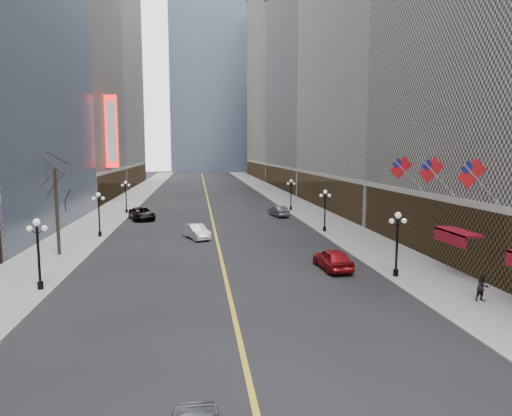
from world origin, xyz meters
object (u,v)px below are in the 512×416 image
object	(u,v)px
streetlamp_east_3	(291,191)
streetlamp_west_2	(99,210)
streetlamp_west_1	(38,247)
car_sb_mid	(333,259)
streetlamp_west_3	(126,193)
streetlamp_east_1	(397,237)
streetlamp_east_2	(325,206)
car_sb_far	(279,211)
car_nb_far	(142,214)
car_nb_mid	(197,232)

from	to	relation	value
streetlamp_east_3	streetlamp_west_2	xyz separation A→B (m)	(-23.60, -18.00, 0.00)
streetlamp_west_1	streetlamp_west_2	world-z (taller)	same
streetlamp_west_1	car_sb_mid	bearing A→B (deg)	8.27
streetlamp_west_3	car_sb_mid	size ratio (longest dim) A/B	0.96
streetlamp_east_1	streetlamp_west_3	distance (m)	43.05
streetlamp_east_1	car_sb_mid	world-z (taller)	streetlamp_east_1
streetlamp_east_2	streetlamp_west_3	bearing A→B (deg)	142.67
streetlamp_west_1	car_sb_far	world-z (taller)	streetlamp_west_1
streetlamp_east_3	car_sb_far	distance (m)	6.37
streetlamp_west_1	car_nb_far	distance (m)	30.29
streetlamp_west_3	car_sb_far	bearing A→B (deg)	-14.29
streetlamp_east_1	car_sb_far	distance (m)	30.90
streetlamp_east_3	streetlamp_west_2	distance (m)	29.68
car_nb_mid	car_nb_far	size ratio (longest dim) A/B	0.77
streetlamp_west_2	streetlamp_west_3	world-z (taller)	same
streetlamp_east_2	car_nb_mid	world-z (taller)	streetlamp_east_2
streetlamp_east_3	car_sb_mid	distance (m)	33.38
streetlamp_west_1	streetlamp_east_1	bearing A→B (deg)	0.00
car_nb_mid	streetlamp_west_2	bearing A→B (deg)	149.55
streetlamp_east_2	car_nb_far	size ratio (longest dim) A/B	0.78
streetlamp_east_1	car_sb_far	xyz separation A→B (m)	(-2.80, 30.70, -2.17)
streetlamp_east_2	car_sb_far	bearing A→B (deg)	102.43
streetlamp_west_2	car_nb_far	xyz separation A→B (m)	(2.80, 12.08, -2.10)
car_sb_mid	car_sb_far	size ratio (longest dim) A/B	1.06
streetlamp_east_3	car_nb_mid	distance (m)	24.12
streetlamp_west_1	car_nb_far	xyz separation A→B (m)	(2.80, 30.08, -2.10)
streetlamp_west_1	car_nb_mid	size ratio (longest dim) A/B	1.03
car_sb_mid	car_sb_far	xyz separation A→B (m)	(0.88, 27.81, -0.07)
streetlamp_west_1	car_nb_mid	world-z (taller)	streetlamp_west_1
streetlamp_east_3	streetlamp_west_1	bearing A→B (deg)	-123.25
streetlamp_east_2	car_sb_far	world-z (taller)	streetlamp_east_2
streetlamp_east_1	streetlamp_east_2	xyz separation A→B (m)	(0.00, 18.00, 0.00)
streetlamp_east_3	streetlamp_east_1	bearing A→B (deg)	-90.00
streetlamp_east_2	car_sb_mid	world-z (taller)	streetlamp_east_2
car_nb_far	car_sb_mid	size ratio (longest dim) A/B	1.22
streetlamp_east_3	streetlamp_west_2	size ratio (longest dim) A/B	1.00
streetlamp_west_2	car_sb_mid	xyz separation A→B (m)	(19.92, -15.11, -2.10)
streetlamp_east_3	streetlamp_west_3	size ratio (longest dim) A/B	1.00
streetlamp_west_1	car_sb_far	size ratio (longest dim) A/B	1.02
streetlamp_east_3	car_sb_mid	size ratio (longest dim) A/B	0.96
streetlamp_east_3	car_nb_far	xyz separation A→B (m)	(-20.80, -5.92, -2.10)
streetlamp_west_2	streetlamp_west_3	distance (m)	18.00
streetlamp_east_2	car_nb_mid	bearing A→B (deg)	-173.14
streetlamp_west_1	streetlamp_east_2	bearing A→B (deg)	37.33
car_nb_far	streetlamp_east_2	bearing A→B (deg)	-47.27
car_nb_mid	streetlamp_east_1	bearing A→B (deg)	-70.64
streetlamp_west_3	car_sb_mid	distance (m)	38.70
streetlamp_west_3	car_nb_mid	size ratio (longest dim) A/B	1.03
streetlamp_west_3	streetlamp_east_1	bearing A→B (deg)	-56.75
streetlamp_west_2	car_sb_mid	size ratio (longest dim) A/B	0.96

